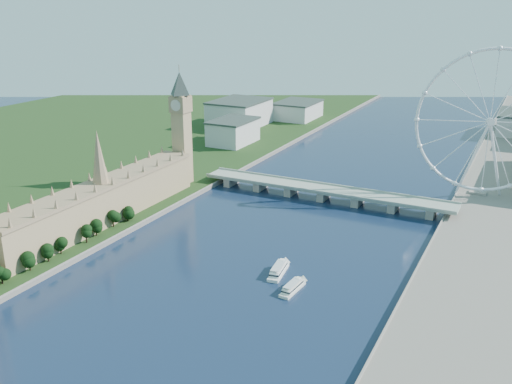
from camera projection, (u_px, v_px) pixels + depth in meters
The scene contains 8 objects.
tree_row at pixel (15, 267), 341.14m from camera, with size 8.00×216.00×21.26m.
parliament_range at pixel (103, 202), 425.96m from camera, with size 24.00×200.00×70.00m.
big_ben at pixel (181, 114), 501.99m from camera, with size 20.02×20.02×110.00m.
westminster_bridge at pixel (324, 192), 485.33m from camera, with size 220.00×22.00×9.50m.
london_eye at pixel (490, 122), 461.42m from camera, with size 113.60×39.12×124.30m.
city_skyline at pixel (430, 127), 685.49m from camera, with size 505.00×280.00×32.00m.
tour_boat_near at pixel (278, 274), 354.45m from camera, with size 7.35×28.83×6.36m, color white, non-canonical shape.
tour_boat_far at pixel (292, 291), 333.73m from camera, with size 6.56×25.89×5.68m, color silver, non-canonical shape.
Camera 1 is at (154.73, -136.95, 161.68)m, focal length 40.00 mm.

